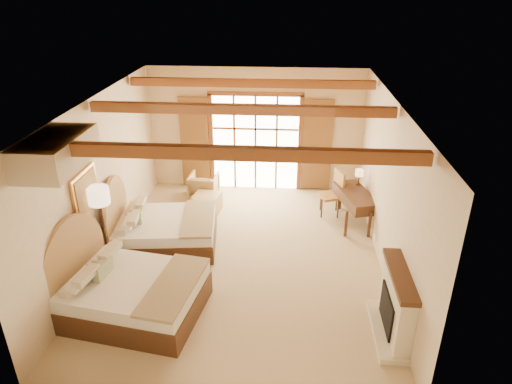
# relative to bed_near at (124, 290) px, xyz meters

# --- Properties ---
(floor) EXTENTS (7.00, 7.00, 0.00)m
(floor) POSITION_rel_bed_near_xyz_m (1.81, 1.81, -0.44)
(floor) COLOR tan
(floor) RESTS_ON ground
(wall_back) EXTENTS (5.50, 0.00, 5.50)m
(wall_back) POSITION_rel_bed_near_xyz_m (1.81, 5.31, 1.16)
(wall_back) COLOR beige
(wall_back) RESTS_ON ground
(wall_left) EXTENTS (0.00, 7.00, 7.00)m
(wall_left) POSITION_rel_bed_near_xyz_m (-0.94, 1.81, 1.16)
(wall_left) COLOR beige
(wall_left) RESTS_ON ground
(wall_right) EXTENTS (0.00, 7.00, 7.00)m
(wall_right) POSITION_rel_bed_near_xyz_m (4.56, 1.81, 1.16)
(wall_right) COLOR beige
(wall_right) RESTS_ON ground
(ceiling) EXTENTS (7.00, 7.00, 0.00)m
(ceiling) POSITION_rel_bed_near_xyz_m (1.81, 1.81, 2.76)
(ceiling) COLOR #BA7035
(ceiling) RESTS_ON ground
(ceiling_beams) EXTENTS (5.39, 4.60, 0.18)m
(ceiling_beams) POSITION_rel_bed_near_xyz_m (1.81, 1.81, 2.64)
(ceiling_beams) COLOR brown
(ceiling_beams) RESTS_ON ceiling
(french_doors) EXTENTS (3.95, 0.08, 2.60)m
(french_doors) POSITION_rel_bed_near_xyz_m (1.81, 5.25, 0.81)
(french_doors) COLOR white
(french_doors) RESTS_ON ground
(fireplace) EXTENTS (0.46, 1.40, 1.16)m
(fireplace) POSITION_rel_bed_near_xyz_m (4.41, -0.19, 0.07)
(fireplace) COLOR #C0B69B
(fireplace) RESTS_ON ground
(painting) EXTENTS (0.06, 0.95, 0.75)m
(painting) POSITION_rel_bed_near_xyz_m (-0.89, 1.06, 1.31)
(painting) COLOR #CF883D
(painting) RESTS_ON wall_left
(canopy_valance) EXTENTS (0.70, 1.40, 0.45)m
(canopy_valance) POSITION_rel_bed_near_xyz_m (-0.59, -0.19, 2.51)
(canopy_valance) COLOR beige
(canopy_valance) RESTS_ON ceiling
(bed_near) EXTENTS (2.46, 1.99, 1.45)m
(bed_near) POSITION_rel_bed_near_xyz_m (0.00, 0.00, 0.00)
(bed_near) COLOR #432D1A
(bed_near) RESTS_ON floor
(bed_far) EXTENTS (2.26, 1.80, 1.37)m
(bed_far) POSITION_rel_bed_near_xyz_m (-0.01, 2.14, -0.02)
(bed_far) COLOR #432D1A
(bed_far) RESTS_ON floor
(nightstand) EXTENTS (0.56, 0.56, 0.56)m
(nightstand) POSITION_rel_bed_near_xyz_m (-0.66, 0.99, -0.16)
(nightstand) COLOR #432D1A
(nightstand) RESTS_ON floor
(floor_lamp) EXTENTS (0.38, 0.38, 1.80)m
(floor_lamp) POSITION_rel_bed_near_xyz_m (-0.69, 1.10, 1.09)
(floor_lamp) COLOR #331E13
(floor_lamp) RESTS_ON floor
(armchair) EXTENTS (0.74, 0.76, 0.65)m
(armchair) POSITION_rel_bed_near_xyz_m (0.53, 4.51, -0.11)
(armchair) COLOR #A4874E
(armchair) RESTS_ON floor
(ottoman) EXTENTS (0.70, 0.70, 0.45)m
(ottoman) POSITION_rel_bed_near_xyz_m (0.75, 3.73, -0.22)
(ottoman) COLOR #A67544
(ottoman) RESTS_ON floor
(desk) EXTENTS (0.98, 1.53, 0.76)m
(desk) POSITION_rel_bed_near_xyz_m (4.24, 3.48, -0.03)
(desk) COLOR #432D1A
(desk) RESTS_ON floor
(desk_chair) EXTENTS (0.63, 0.62, 1.09)m
(desk_chair) POSITION_rel_bed_near_xyz_m (3.72, 3.84, -0.10)
(desk_chair) COLOR #A77434
(desk_chair) RESTS_ON floor
(desk_lamp) EXTENTS (0.19, 0.19, 0.38)m
(desk_lamp) POSITION_rel_bed_near_xyz_m (4.34, 3.92, 0.61)
(desk_lamp) COLOR #331E13
(desk_lamp) RESTS_ON desk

